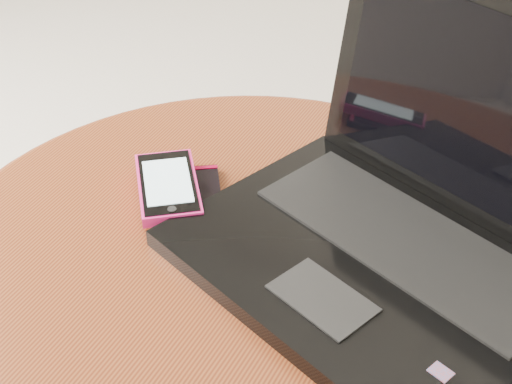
% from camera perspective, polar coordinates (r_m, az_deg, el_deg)
% --- Properties ---
extents(table, '(0.70, 0.70, 0.56)m').
position_cam_1_polar(table, '(0.89, -0.64, -10.79)').
color(table, brown).
rests_on(table, ground).
extents(laptop, '(0.46, 0.42, 0.25)m').
position_cam_1_polar(laptop, '(0.79, 10.71, -2.35)').
color(laptop, black).
rests_on(laptop, table).
extents(phone_black, '(0.10, 0.12, 0.01)m').
position_cam_1_polar(phone_black, '(0.89, -4.33, -0.24)').
color(phone_black, black).
rests_on(phone_black, table).
extents(phone_pink, '(0.13, 0.14, 0.01)m').
position_cam_1_polar(phone_pink, '(0.88, -6.45, 0.42)').
color(phone_pink, '#FF2588').
rests_on(phone_pink, phone_black).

